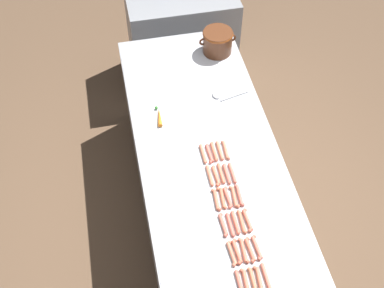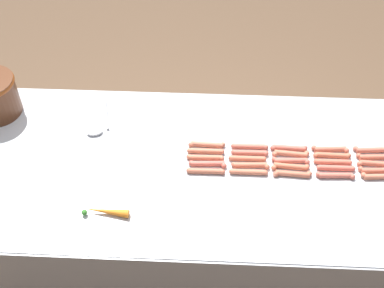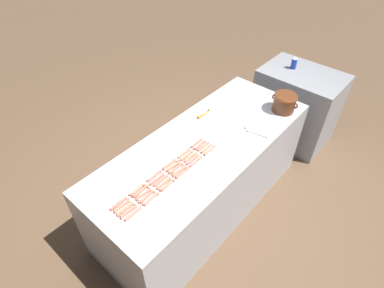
{
  "view_description": "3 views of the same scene",
  "coord_description": "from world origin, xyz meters",
  "px_view_note": "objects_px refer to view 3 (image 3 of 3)",
  "views": [
    {
      "loc": [
        -0.49,
        -1.88,
        3.36
      ],
      "look_at": [
        -0.09,
        0.03,
        0.91
      ],
      "focal_mm": 44.84,
      "sensor_mm": 36.0,
      "label": 1
    },
    {
      "loc": [
        -1.38,
        -0.07,
        2.5
      ],
      "look_at": [
        0.1,
        0.0,
        0.93
      ],
      "focal_mm": 47.41,
      "sensor_mm": 36.0,
      "label": 2
    },
    {
      "loc": [
        1.27,
        -1.63,
        2.76
      ],
      "look_at": [
        -0.01,
        -0.17,
        1.0
      ],
      "focal_mm": 28.69,
      "sensor_mm": 36.0,
      "label": 3
    }
  ],
  "objects_px": {
    "bean_pot": "(285,102)",
    "hot_dog_22": "(193,159)",
    "carrot": "(204,114)",
    "back_cabinet": "(295,107)",
    "hot_dog_13": "(144,194)",
    "hot_dog_28": "(196,161)",
    "hot_dog_19": "(147,197)",
    "hot_dog_2": "(154,176)",
    "hot_dog_25": "(151,199)",
    "hot_dog_9": "(173,166)",
    "hot_dog_20": "(164,183)",
    "hot_dog_8": "(157,179)",
    "hot_dog_14": "(161,180)",
    "hot_dog_5": "(197,143)",
    "hot_dog_17": "(203,146)",
    "hot_dog_12": "(125,209)",
    "hot_dog_11": "(199,145)",
    "hot_dog_6": "(122,206)",
    "hot_dog_26": "(167,185)",
    "hot_dog_18": "(129,211)",
    "hot_dog_16": "(191,157)",
    "hot_dog_10": "(186,156)",
    "hot_dog_1": "(137,189)",
    "hot_dog_21": "(179,171)",
    "hot_dog_27": "(182,172)",
    "hot_dog_0": "(119,203)",
    "hot_dog_29": "(210,150)",
    "hot_dog_24": "(133,214)",
    "hot_dog_15": "(176,168)",
    "hot_dog_23": "(207,148)",
    "hot_dog_7": "(140,191)",
    "soda_can": "(294,64)"
  },
  "relations": [
    {
      "from": "hot_dog_0",
      "to": "hot_dog_14",
      "type": "distance_m",
      "value": 0.37
    },
    {
      "from": "hot_dog_2",
      "to": "hot_dog_29",
      "type": "relative_size",
      "value": 1.0
    },
    {
      "from": "hot_dog_13",
      "to": "hot_dog_25",
      "type": "bearing_deg",
      "value": 1.43
    },
    {
      "from": "hot_dog_8",
      "to": "hot_dog_19",
      "type": "height_order",
      "value": "same"
    },
    {
      "from": "hot_dog_29",
      "to": "hot_dog_13",
      "type": "bearing_deg",
      "value": -96.18
    },
    {
      "from": "hot_dog_16",
      "to": "hot_dog_10",
      "type": "bearing_deg",
      "value": -163.81
    },
    {
      "from": "hot_dog_8",
      "to": "hot_dog_25",
      "type": "relative_size",
      "value": 1.0
    },
    {
      "from": "hot_dog_13",
      "to": "hot_dog_16",
      "type": "bearing_deg",
      "value": 89.6
    },
    {
      "from": "carrot",
      "to": "back_cabinet",
      "type": "bearing_deg",
      "value": 73.35
    },
    {
      "from": "hot_dog_10",
      "to": "hot_dog_12",
      "type": "xyz_separation_m",
      "value": [
        0.04,
        -0.7,
        0.0
      ]
    },
    {
      "from": "hot_dog_9",
      "to": "hot_dog_10",
      "type": "xyz_separation_m",
      "value": [
        0.0,
        0.16,
        0.0
      ]
    },
    {
      "from": "hot_dog_11",
      "to": "bean_pot",
      "type": "relative_size",
      "value": 0.55
    },
    {
      "from": "hot_dog_5",
      "to": "hot_dog_10",
      "type": "distance_m",
      "value": 0.19
    },
    {
      "from": "hot_dog_1",
      "to": "hot_dog_27",
      "type": "distance_m",
      "value": 0.39
    },
    {
      "from": "hot_dog_18",
      "to": "hot_dog_24",
      "type": "bearing_deg",
      "value": 9.68
    },
    {
      "from": "hot_dog_13",
      "to": "hot_dog_14",
      "type": "bearing_deg",
      "value": 89.57
    },
    {
      "from": "hot_dog_14",
      "to": "hot_dog_25",
      "type": "height_order",
      "value": "same"
    },
    {
      "from": "hot_dog_22",
      "to": "hot_dog_0",
      "type": "bearing_deg",
      "value": -98.87
    },
    {
      "from": "hot_dog_1",
      "to": "hot_dog_8",
      "type": "xyz_separation_m",
      "value": [
        0.04,
        0.17,
        0.0
      ]
    },
    {
      "from": "hot_dog_9",
      "to": "hot_dog_20",
      "type": "distance_m",
      "value": 0.2
    },
    {
      "from": "hot_dog_21",
      "to": "hot_dog_24",
      "type": "relative_size",
      "value": 1.0
    },
    {
      "from": "hot_dog_23",
      "to": "hot_dog_18",
      "type": "bearing_deg",
      "value": -90.1
    },
    {
      "from": "hot_dog_9",
      "to": "hot_dog_23",
      "type": "height_order",
      "value": "same"
    },
    {
      "from": "hot_dog_0",
      "to": "hot_dog_26",
      "type": "relative_size",
      "value": 1.0
    },
    {
      "from": "hot_dog_1",
      "to": "hot_dog_9",
      "type": "xyz_separation_m",
      "value": [
        0.03,
        0.36,
        0.0
      ]
    },
    {
      "from": "hot_dog_16",
      "to": "hot_dog_25",
      "type": "relative_size",
      "value": 1.0
    },
    {
      "from": "hot_dog_5",
      "to": "hot_dog_25",
      "type": "xyz_separation_m",
      "value": [
        0.15,
        -0.7,
        0.0
      ]
    },
    {
      "from": "hot_dog_17",
      "to": "carrot",
      "type": "bearing_deg",
      "value": 128.58
    },
    {
      "from": "hot_dog_19",
      "to": "hot_dog_2",
      "type": "bearing_deg",
      "value": 120.82
    },
    {
      "from": "hot_dog_6",
      "to": "hot_dog_26",
      "type": "bearing_deg",
      "value": 72.8
    },
    {
      "from": "hot_dog_12",
      "to": "hot_dog_28",
      "type": "relative_size",
      "value": 1.0
    },
    {
      "from": "hot_dog_22",
      "to": "carrot",
      "type": "distance_m",
      "value": 0.65
    },
    {
      "from": "hot_dog_10",
      "to": "hot_dog_14",
      "type": "xyz_separation_m",
      "value": [
        0.04,
        -0.34,
        0.0
      ]
    },
    {
      "from": "hot_dog_21",
      "to": "hot_dog_11",
      "type": "bearing_deg",
      "value": 102.32
    },
    {
      "from": "hot_dog_24",
      "to": "hot_dog_0",
      "type": "bearing_deg",
      "value": -176.32
    },
    {
      "from": "hot_dog_14",
      "to": "hot_dog_21",
      "type": "relative_size",
      "value": 1.0
    },
    {
      "from": "hot_dog_0",
      "to": "hot_dog_13",
      "type": "distance_m",
      "value": 0.2
    },
    {
      "from": "back_cabinet",
      "to": "hot_dog_1",
      "type": "bearing_deg",
      "value": -94.21
    },
    {
      "from": "hot_dog_7",
      "to": "soda_can",
      "type": "bearing_deg",
      "value": 90.28
    },
    {
      "from": "hot_dog_8",
      "to": "hot_dog_14",
      "type": "bearing_deg",
      "value": 13.34
    },
    {
      "from": "hot_dog_5",
      "to": "hot_dog_15",
      "type": "xyz_separation_m",
      "value": [
        0.07,
        -0.35,
        0.0
      ]
    },
    {
      "from": "hot_dog_11",
      "to": "hot_dog_29",
      "type": "distance_m",
      "value": 0.11
    },
    {
      "from": "hot_dog_5",
      "to": "hot_dog_17",
      "type": "distance_m",
      "value": 0.07
    },
    {
      "from": "hot_dog_18",
      "to": "hot_dog_29",
      "type": "xyz_separation_m",
      "value": [
        0.04,
        0.88,
        0.0
      ]
    },
    {
      "from": "hot_dog_10",
      "to": "hot_dog_15",
      "type": "xyz_separation_m",
      "value": [
        0.03,
        -0.17,
        0.0
      ]
    },
    {
      "from": "hot_dog_18",
      "to": "hot_dog_20",
      "type": "xyz_separation_m",
      "value": [
        0.0,
        0.35,
        0.0
      ]
    },
    {
      "from": "hot_dog_13",
      "to": "hot_dog_28",
      "type": "xyz_separation_m",
      "value": [
        0.07,
        0.52,
        0.0
      ]
    },
    {
      "from": "hot_dog_25",
      "to": "bean_pot",
      "type": "xyz_separation_m",
      "value": [
        0.18,
        1.67,
        0.09
      ]
    },
    {
      "from": "bean_pot",
      "to": "hot_dog_22",
      "type": "bearing_deg",
      "value": -100.68
    },
    {
      "from": "hot_dog_13",
      "to": "hot_dog_29",
      "type": "height_order",
      "value": "same"
    }
  ]
}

